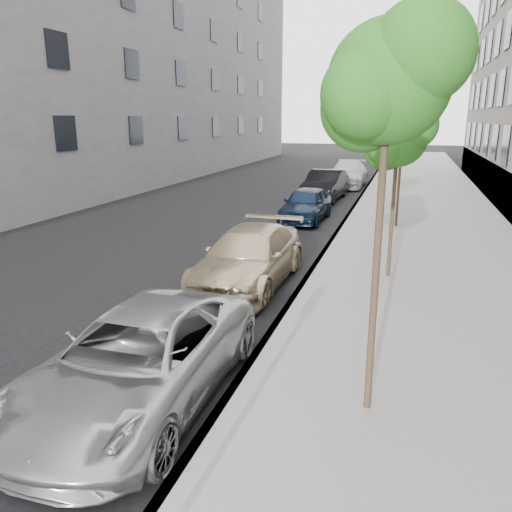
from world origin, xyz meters
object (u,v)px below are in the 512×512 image
at_px(sedan_blue, 306,204).
at_px(sedan_rear, 348,174).
at_px(tree_far, 405,118).
at_px(tree_near, 391,82).
at_px(minivan, 140,359).
at_px(sedan_black, 325,185).
at_px(suv, 249,257).
at_px(tree_mid, 399,137).

bearing_deg(sedan_blue, sedan_rear, 90.07).
distance_m(tree_far, sedan_rear, 12.86).
bearing_deg(tree_near, minivan, -169.83).
relative_size(tree_far, sedan_black, 1.05).
bearing_deg(tree_near, suv, 123.77).
distance_m(tree_near, minivan, 5.14).
bearing_deg(tree_mid, tree_far, 90.00).
xyz_separation_m(tree_far, sedan_rear, (-3.33, 11.96, -3.36)).
xyz_separation_m(tree_far, minivan, (-3.33, -13.60, -3.45)).
height_order(tree_near, sedan_rear, tree_near).
bearing_deg(suv, sedan_rear, 90.92).
bearing_deg(sedan_rear, tree_far, -73.52).
distance_m(tree_mid, sedan_blue, 8.62).
bearing_deg(sedan_black, minivan, -84.62).
distance_m(tree_near, sedan_black, 20.09).
bearing_deg(tree_mid, tree_near, -90.00).
distance_m(tree_mid, sedan_black, 13.72).
xyz_separation_m(minivan, suv, (-0.13, 5.76, 0.02)).
distance_m(tree_near, tree_mid, 6.56).
distance_m(sedan_blue, sedan_rear, 11.27).
distance_m(minivan, sedan_blue, 14.30).
height_order(tree_near, tree_far, tree_near).
bearing_deg(minivan, sedan_black, 91.37).
bearing_deg(tree_far, sedan_blue, 169.31).
xyz_separation_m(tree_far, sedan_blue, (-3.69, 0.70, -3.44)).
bearing_deg(sedan_rear, sedan_black, -94.12).
relative_size(tree_far, minivan, 0.98).
xyz_separation_m(tree_far, sedan_black, (-3.82, 6.35, -3.37)).
bearing_deg(tree_near, sedan_blue, 105.07).
relative_size(tree_near, tree_mid, 1.21).
bearing_deg(tree_far, sedan_rear, 105.55).
bearing_deg(suv, sedan_blue, 92.86).
relative_size(minivan, sedan_blue, 1.22).
xyz_separation_m(tree_near, tree_far, (0.00, 13.00, -0.43)).
height_order(tree_far, sedan_rear, tree_far).
distance_m(tree_mid, tree_far, 6.52).
height_order(sedan_blue, sedan_black, sedan_black).
bearing_deg(sedan_rear, tree_mid, -78.85).
distance_m(tree_mid, suv, 4.75).
xyz_separation_m(tree_mid, minivan, (-3.33, -7.10, -3.00)).
bearing_deg(sedan_blue, suv, -86.52).
relative_size(tree_mid, sedan_blue, 1.08).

